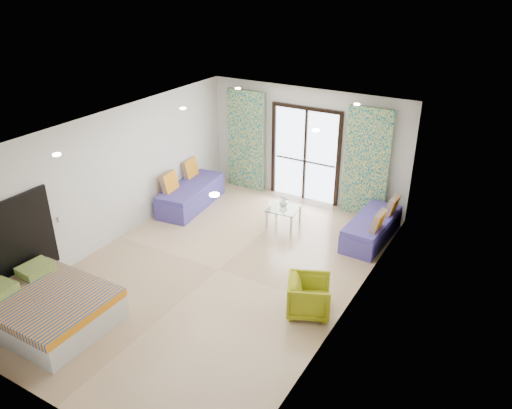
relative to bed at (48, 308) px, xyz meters
The scene contains 23 objects.
floor 3.02m from the bed, 60.60° to the left, with size 5.00×7.50×0.01m, color tan, non-canonical shape.
ceiling 3.86m from the bed, 60.60° to the left, with size 5.00×7.50×0.01m, color silver, non-canonical shape.
wall_back 6.63m from the bed, 76.95° to the left, with size 5.00×0.01×2.70m, color silver, non-canonical shape.
wall_front 2.15m from the bed, 37.47° to the right, with size 5.00×0.01×2.70m, color silver, non-canonical shape.
wall_left 3.01m from the bed, 111.36° to the left, with size 0.01×7.50×2.70m, color silver, non-canonical shape.
wall_right 4.88m from the bed, 33.37° to the left, with size 0.01×7.50×2.70m, color silver, non-canonical shape.
balcony_door 6.58m from the bed, 76.89° to the left, with size 1.76×0.08×2.28m.
balcony_rail 6.55m from the bed, 76.91° to the left, with size 1.52×0.03×0.04m, color #595451.
curtain_left 6.27m from the bed, 90.69° to the left, with size 1.00×0.10×2.50m, color beige.
curtain_right 6.96m from the bed, 63.94° to the left, with size 1.00×0.10×2.50m, color beige.
downlight_a 2.47m from the bed, 83.01° to the left, with size 0.12×0.12×0.02m, color #FFE0B2.
downlight_b 3.79m from the bed, 12.14° to the left, with size 0.12×0.12×0.02m, color #FFE0B2.
downlight_c 4.34m from the bed, 88.80° to the left, with size 0.12×0.12×0.02m, color #FFE0B2.
downlight_d 5.21m from the bed, 51.53° to the left, with size 0.12×0.12×0.02m, color #FFE0B2.
downlight_e 6.11m from the bed, 89.23° to the left, with size 0.12×0.12×0.02m, color #FFE0B2.
downlight_f 6.75m from the bed, 62.90° to the left, with size 0.12×0.12×0.02m, color #FFE0B2.
switch_plate 1.78m from the bed, 128.49° to the left, with size 0.02×0.10×0.10m, color silver.
bed is the anchor object (origin of this frame).
daybed_left 4.63m from the bed, 97.97° to the left, with size 1.00×2.05×0.97m.
daybed_right 6.30m from the bed, 55.24° to the left, with size 0.77×1.82×0.88m.
coffee_table 5.10m from the bed, 70.33° to the left, with size 0.71×0.71×0.74m.
vase 5.15m from the bed, 71.01° to the left, with size 0.19×0.19×0.19m, color white.
armchair 4.17m from the bed, 33.67° to the left, with size 0.68×0.63×0.70m, color #989C14.
Camera 1 is at (4.60, -6.48, 5.19)m, focal length 35.00 mm.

